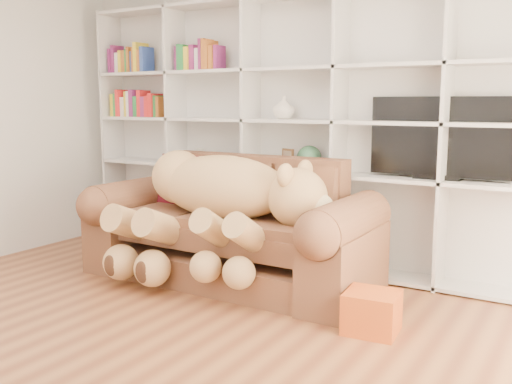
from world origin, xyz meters
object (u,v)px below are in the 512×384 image
Objects in this scene: gift_box at (372,312)px; tv at (440,139)px; teddy_bear at (217,200)px; sofa at (232,234)px.

gift_box is 0.30× the size of tv.
tv is at bearing 40.70° from teddy_bear.
tv reaches higher than gift_box.
tv is (1.49, 0.92, 0.49)m from teddy_bear.
sofa is 0.37m from teddy_bear.
sofa is at bearing -154.16° from tv.
sofa reaches higher than gift_box.
tv is (0.09, 1.20, 1.05)m from gift_box.
gift_box is 1.59m from tv.
tv is at bearing 85.70° from gift_box.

